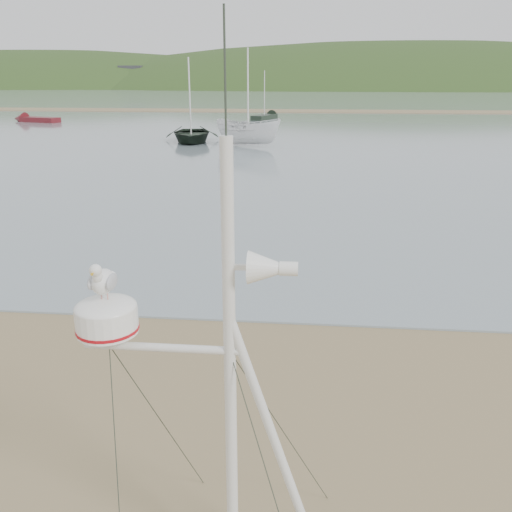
# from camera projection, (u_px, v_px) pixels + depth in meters

# --- Properties ---
(ground) EXTENTS (560.00, 560.00, 0.00)m
(ground) POSITION_uv_depth(u_px,v_px,m) (65.00, 448.00, 7.08)
(ground) COLOR olive
(ground) RESTS_ON ground
(water) EXTENTS (560.00, 256.00, 0.04)m
(water) POSITION_uv_depth(u_px,v_px,m) (299.00, 95.00, 131.67)
(water) COLOR gray
(water) RESTS_ON ground
(sandbar) EXTENTS (560.00, 7.00, 0.07)m
(sandbar) POSITION_uv_depth(u_px,v_px,m) (288.00, 111.00, 73.13)
(sandbar) COLOR olive
(sandbar) RESTS_ON water
(hill_ridge) EXTENTS (620.00, 180.00, 80.00)m
(hill_ridge) POSITION_uv_depth(u_px,v_px,m) (346.00, 135.00, 233.41)
(hill_ridge) COLOR #243A18
(hill_ridge) RESTS_ON ground
(far_cottages) EXTENTS (294.40, 6.30, 8.00)m
(far_cottages) POSITION_uv_depth(u_px,v_px,m) (312.00, 77.00, 190.53)
(far_cottages) COLOR beige
(far_cottages) RESTS_ON ground
(mast_rig) EXTENTS (2.26, 2.42, 5.11)m
(mast_rig) POSITION_uv_depth(u_px,v_px,m) (224.00, 470.00, 4.90)
(mast_rig) COLOR silver
(mast_rig) RESTS_ON ground
(boat_dark) EXTENTS (4.09, 1.81, 5.53)m
(boat_dark) POSITION_uv_depth(u_px,v_px,m) (190.00, 103.00, 38.34)
(boat_dark) COLOR black
(boat_dark) RESTS_ON water
(boat_white) EXTENTS (2.56, 2.54, 5.02)m
(boat_white) POSITION_uv_depth(u_px,v_px,m) (248.00, 108.00, 36.12)
(boat_white) COLOR white
(boat_white) RESTS_ON water
(sailboat_dark_mid) EXTENTS (3.20, 5.62, 5.52)m
(sailboat_dark_mid) POSITION_uv_depth(u_px,v_px,m) (269.00, 116.00, 60.34)
(sailboat_dark_mid) COLOR black
(sailboat_dark_mid) RESTS_ON ground
(dinghy_red_far) EXTENTS (5.85, 3.04, 1.39)m
(dinghy_red_far) POSITION_uv_depth(u_px,v_px,m) (30.00, 119.00, 56.42)
(dinghy_red_far) COLOR #59141A
(dinghy_red_far) RESTS_ON ground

